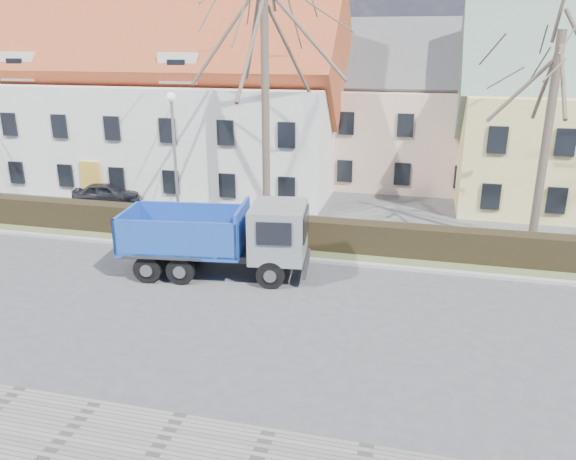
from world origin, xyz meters
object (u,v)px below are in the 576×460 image
(dump_truck, at_px, (209,237))
(cart_frame, at_px, (219,248))
(parked_car_a, at_px, (106,194))
(streetlight, at_px, (175,163))

(dump_truck, relative_size, cart_frame, 11.29)
(cart_frame, bearing_deg, parked_car_a, 146.37)
(dump_truck, bearing_deg, cart_frame, 93.64)
(cart_frame, relative_size, parked_car_a, 0.18)
(streetlight, xyz_separation_m, parked_car_a, (-5.77, 3.21, -2.65))
(streetlight, height_order, cart_frame, streetlight)
(dump_truck, bearing_deg, streetlight, 118.91)
(streetlight, bearing_deg, dump_truck, -53.62)
(streetlight, height_order, parked_car_a, streetlight)
(dump_truck, height_order, cart_frame, dump_truck)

